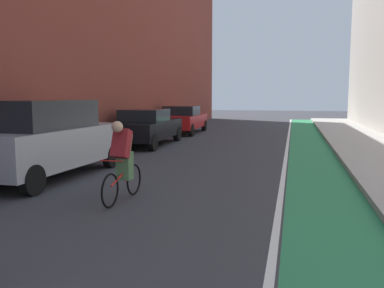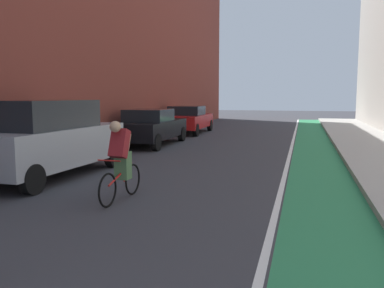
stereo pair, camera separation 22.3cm
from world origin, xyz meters
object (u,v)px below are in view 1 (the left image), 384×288
Objects in this scene: parked_sedan_black at (146,127)px; parked_sedan_red at (183,119)px; cyclist_mid at (123,159)px; parked_suv_silver at (47,138)px.

parked_sedan_black is 5.79m from parked_sedan_red.
parked_sedan_red is 2.77× the size of cyclist_mid.
cyclist_mid is at bearing -30.65° from parked_suv_silver.
cyclist_mid reaches higher than parked_sedan_black.
parked_sedan_black is (0.00, 7.13, -0.23)m from parked_suv_silver.
parked_suv_silver is 0.99× the size of parked_sedan_red.
parked_sedan_red is (0.00, 12.93, -0.23)m from parked_suv_silver.
parked_sedan_black is at bearing 89.97° from parked_suv_silver.
parked_sedan_red is at bearing 90.00° from parked_sedan_black.
parked_sedan_black is 1.00× the size of parked_sedan_red.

